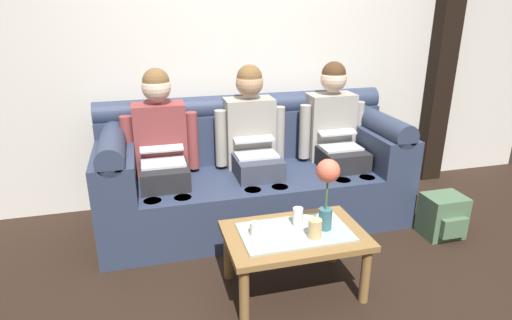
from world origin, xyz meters
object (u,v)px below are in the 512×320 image
flower_vase (327,183)px  couch (253,175)px  person_left (162,148)px  person_right (335,134)px  cup_near_right (255,229)px  person_middle (253,140)px  backpack_right (443,216)px  cup_far_center (315,229)px  coffee_table (295,241)px  cup_near_left (298,217)px

flower_vase → couch: bearing=100.2°
person_left → person_right: size_ratio=1.00×
cup_near_right → person_left: bearing=115.2°
person_middle → person_right: same height
couch → person_right: 0.75m
cup_near_right → backpack_right: cup_near_right is taller
couch → cup_far_center: 1.09m
coffee_table → cup_far_center: bearing=-48.4°
couch → person_middle: 0.29m
flower_vase → backpack_right: bearing=17.1°
cup_far_center → person_left: bearing=125.7°
flower_vase → cup_near_left: 0.29m
person_middle → person_right: 0.69m
person_left → flower_vase: size_ratio=2.81×
backpack_right → cup_near_right: bearing=-168.6°
backpack_right → couch: bearing=153.0°
person_left → person_middle: bearing=-0.0°
couch → backpack_right: 1.47m
cup_near_left → coffee_table: bearing=-120.6°
coffee_table → cup_far_center: 0.17m
couch → person_middle: person_middle is taller
person_middle → person_right: bearing=-0.0°
couch → person_right: (0.69, -0.00, 0.29)m
cup_far_center → person_right: bearing=60.6°
person_left → person_middle: 0.69m
couch → flower_vase: bearing=-79.8°
cup_near_left → cup_far_center: size_ratio=1.00×
person_left → couch: bearing=0.3°
cup_far_center → flower_vase: bearing=39.4°
person_right → flower_vase: person_right is taller
cup_near_right → coffee_table: bearing=-4.1°
cup_near_right → cup_far_center: cup_far_center is taller
person_middle → cup_near_left: (0.04, -0.91, -0.20)m
person_left → person_right: same height
cup_near_right → cup_far_center: (0.32, -0.11, 0.02)m
cup_near_right → cup_far_center: 0.34m
person_left → cup_near_right: size_ratio=15.10×
person_left → backpack_right: size_ratio=3.81×
couch → backpack_right: couch is taller
backpack_right → person_middle: bearing=153.2°
cup_near_left → couch: bearing=92.5°
person_left → backpack_right: person_left is taller
couch → backpack_right: (1.30, -0.66, -0.21)m
person_middle → cup_near_right: bearing=-103.7°
flower_vase → backpack_right: size_ratio=1.36×
person_left → cup_far_center: size_ratio=10.97×
person_left → cup_far_center: 1.34m
person_right → cup_far_center: person_right is taller
coffee_table → flower_vase: bearing=-5.1°
flower_vase → cup_near_right: bearing=175.5°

